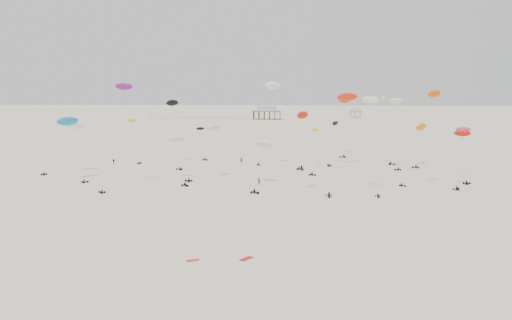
# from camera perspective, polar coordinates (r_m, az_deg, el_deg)

# --- Properties ---
(ground_plane) EXTENTS (900.00, 900.00, 0.00)m
(ground_plane) POSITION_cam_1_polar(r_m,az_deg,el_deg) (228.65, 1.95, 2.30)
(ground_plane) COLOR beige
(pavilion_main) EXTENTS (21.00, 13.00, 9.80)m
(pavilion_main) POSITION_cam_1_polar(r_m,az_deg,el_deg) (378.20, 1.25, 5.31)
(pavilion_main) COLOR brown
(pavilion_main) RESTS_ON ground
(pavilion_small) EXTENTS (9.00, 7.00, 8.00)m
(pavilion_small) POSITION_cam_1_polar(r_m,az_deg,el_deg) (411.07, 11.29, 5.29)
(pavilion_small) COLOR brown
(pavilion_small) RESTS_ON ground
(pier_fence) EXTENTS (80.20, 0.20, 1.50)m
(pier_fence) POSITION_cam_1_polar(r_m,az_deg,el_deg) (384.40, -6.54, 4.79)
(pier_fence) COLOR black
(pier_fence) RESTS_ON ground
(rig_0) EXTENTS (4.31, 9.80, 22.09)m
(rig_0) POSITION_cam_1_polar(r_m,az_deg,el_deg) (115.76, 13.16, 4.28)
(rig_0) COLOR black
(rig_0) RESTS_ON ground
(rig_1) EXTENTS (5.74, 8.66, 13.97)m
(rig_1) POSITION_cam_1_polar(r_m,az_deg,el_deg) (129.21, 22.35, 1.00)
(rig_1) COLOR black
(rig_1) RESTS_ON ground
(rig_2) EXTENTS (8.31, 17.64, 23.40)m
(rig_2) POSITION_cam_1_polar(r_m,az_deg,el_deg) (157.23, -9.38, 4.92)
(rig_2) COLOR black
(rig_2) RESTS_ON ground
(rig_3) EXTENTS (8.43, 8.86, 18.81)m
(rig_3) POSITION_cam_1_polar(r_m,az_deg,el_deg) (112.32, 6.44, 1.85)
(rig_3) COLOR black
(rig_3) RESTS_ON ground
(rig_4) EXTENTS (10.24, 4.74, 23.48)m
(rig_4) POSITION_cam_1_polar(r_m,az_deg,el_deg) (127.28, 19.21, 5.70)
(rig_4) COLOR black
(rig_4) RESTS_ON ground
(rig_5) EXTENTS (5.49, 14.21, 16.63)m
(rig_5) POSITION_cam_1_polar(r_m,az_deg,el_deg) (141.00, 22.73, 1.36)
(rig_5) COLOR black
(rig_5) RESTS_ON ground
(rig_6) EXTENTS (7.94, 13.30, 14.47)m
(rig_6) POSITION_cam_1_polar(r_m,az_deg,el_deg) (130.05, -8.84, 1.35)
(rig_6) COLOR black
(rig_6) RESTS_ON ground
(rig_7) EXTENTS (9.10, 11.21, 16.45)m
(rig_7) POSITION_cam_1_polar(r_m,az_deg,el_deg) (140.72, 7.89, 1.58)
(rig_7) COLOR black
(rig_7) RESTS_ON ground
(rig_8) EXTENTS (8.15, 5.58, 25.87)m
(rig_8) POSITION_cam_1_polar(r_m,az_deg,el_deg) (153.87, 1.79, 7.68)
(rig_8) COLOR black
(rig_8) RESTS_ON ground
(rig_9) EXTENTS (4.73, 7.75, 21.02)m
(rig_9) POSITION_cam_1_polar(r_m,az_deg,el_deg) (152.68, 15.75, 4.85)
(rig_9) COLOR black
(rig_9) RESTS_ON ground
(rig_10) EXTENTS (9.11, 9.73, 15.09)m
(rig_10) POSITION_cam_1_polar(r_m,az_deg,el_deg) (130.96, -5.57, 2.31)
(rig_10) COLOR black
(rig_10) RESTS_ON ground
(rig_11) EXTENTS (7.11, 5.89, 12.10)m
(rig_11) POSITION_cam_1_polar(r_m,az_deg,el_deg) (146.76, 5.72, 0.83)
(rig_11) COLOR black
(rig_11) RESTS_ON ground
(rig_12) EXTENTS (4.45, 13.01, 20.75)m
(rig_12) POSITION_cam_1_polar(r_m,az_deg,el_deg) (178.86, 9.97, 4.82)
(rig_12) COLOR black
(rig_12) RESTS_ON ground
(rig_13) EXTENTS (6.64, 9.84, 13.53)m
(rig_13) POSITION_cam_1_polar(r_m,az_deg,el_deg) (160.40, 18.27, 3.03)
(rig_13) COLOR black
(rig_13) RESTS_ON ground
(rig_14) EXTENTS (5.81, 16.73, 15.54)m
(rig_14) POSITION_cam_1_polar(r_m,az_deg,el_deg) (122.67, 0.76, 1.02)
(rig_14) COLOR black
(rig_14) RESTS_ON ground
(rig_15) EXTENTS (9.91, 6.47, 22.67)m
(rig_15) POSITION_cam_1_polar(r_m,az_deg,el_deg) (155.05, 10.21, 6.54)
(rig_15) COLOR black
(rig_15) RESTS_ON ground
(rig_16) EXTENTS (10.14, 10.06, 15.49)m
(rig_16) POSITION_cam_1_polar(r_m,az_deg,el_deg) (150.18, -20.41, 3.11)
(rig_16) COLOR black
(rig_16) RESTS_ON ground
(rig_17) EXTENTS (5.57, 13.77, 26.05)m
(rig_17) POSITION_cam_1_polar(r_m,az_deg,el_deg) (125.08, -15.25, 6.32)
(rig_17) COLOR black
(rig_17) RESTS_ON ground
(rig_18) EXTENTS (4.92, 5.88, 10.89)m
(rig_18) POSITION_cam_1_polar(r_m,az_deg,el_deg) (166.59, -6.08, 1.72)
(rig_18) COLOR black
(rig_18) RESTS_ON ground
(rig_19) EXTENTS (8.89, 16.17, 19.04)m
(rig_19) POSITION_cam_1_polar(r_m,az_deg,el_deg) (169.82, -13.65, 2.84)
(rig_19) COLOR black
(rig_19) RESTS_ON ground
(rig_20) EXTENTS (9.40, 7.81, 16.81)m
(rig_20) POSITION_cam_1_polar(r_m,az_deg,el_deg) (136.55, -20.56, 3.49)
(rig_20) COLOR black
(rig_20) RESTS_ON ground
(rig_21) EXTENTS (5.25, 4.71, 21.41)m
(rig_21) POSITION_cam_1_polar(r_m,az_deg,el_deg) (159.98, 14.78, 3.55)
(rig_21) COLOR black
(rig_21) RESTS_ON ground
(spectator_0) EXTENTS (0.90, 0.83, 2.03)m
(spectator_0) POSITION_cam_1_polar(r_m,az_deg,el_deg) (124.08, 0.35, -2.79)
(spectator_0) COLOR black
(spectator_0) RESTS_ON ground
(spectator_1) EXTENTS (1.15, 0.99, 2.03)m
(spectator_1) POSITION_cam_1_polar(r_m,az_deg,el_deg) (144.50, 5.25, -1.24)
(spectator_1) COLOR black
(spectator_1) RESTS_ON ground
(spectator_2) EXTENTS (1.35, 1.11, 2.02)m
(spectator_2) POSITION_cam_1_polar(r_m,az_deg,el_deg) (163.35, -15.95, -0.42)
(spectator_2) COLOR black
(spectator_2) RESTS_ON ground
(spectator_3) EXTENTS (0.78, 0.56, 2.06)m
(spectator_3) POSITION_cam_1_polar(r_m,az_deg,el_deg) (159.38, -1.71, -0.32)
(spectator_3) COLOR black
(spectator_3) RESTS_ON ground
(grounded_kite_a) EXTENTS (2.01, 2.31, 0.08)m
(grounded_kite_a) POSITION_cam_1_polar(r_m,az_deg,el_deg) (71.27, -1.13, -11.24)
(grounded_kite_a) COLOR #BB140B
(grounded_kite_a) RESTS_ON ground
(grounded_kite_b) EXTENTS (1.92, 1.44, 0.07)m
(grounded_kite_b) POSITION_cam_1_polar(r_m,az_deg,el_deg) (71.19, -7.25, -11.33)
(grounded_kite_b) COLOR red
(grounded_kite_b) RESTS_ON ground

